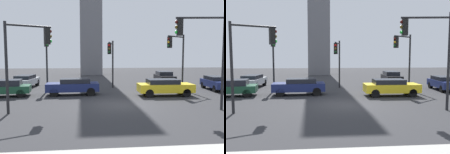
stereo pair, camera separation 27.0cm
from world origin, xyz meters
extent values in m
plane|color=#2D2D30|center=(0.00, 0.00, 0.00)|extent=(95.35, 95.35, 0.00)
cylinder|color=black|center=(6.05, -2.16, 2.94)|extent=(0.16, 0.16, 5.88)
cylinder|color=black|center=(4.61, -1.97, 5.57)|extent=(2.90, 0.49, 0.12)
cube|color=black|center=(3.42, -1.82, 5.02)|extent=(0.36, 0.36, 1.00)
sphere|color=#4C0F0C|center=(3.22, -1.80, 5.32)|extent=(0.20, 0.20, 0.20)
sphere|color=#594714|center=(3.22, -1.80, 5.02)|extent=(0.20, 0.20, 0.20)
sphere|color=green|center=(3.22, -1.80, 4.72)|extent=(0.20, 0.20, 0.20)
cylinder|color=black|center=(6.99, 6.19, 2.65)|extent=(0.16, 0.16, 5.30)
cylinder|color=black|center=(5.98, 5.45, 5.05)|extent=(2.09, 1.58, 0.12)
cube|color=black|center=(5.18, 4.86, 4.50)|extent=(0.45, 0.45, 1.00)
sphere|color=#4C0F0C|center=(5.02, 4.74, 4.80)|extent=(0.20, 0.20, 0.20)
sphere|color=yellow|center=(5.02, 4.74, 4.50)|extent=(0.20, 0.20, 0.20)
sphere|color=#14471E|center=(5.02, 4.74, 4.20)|extent=(0.20, 0.20, 0.20)
cylinder|color=black|center=(-6.64, -1.83, 2.62)|extent=(0.16, 0.16, 5.23)
cylinder|color=black|center=(-5.48, -1.24, 5.05)|extent=(2.38, 1.28, 0.12)
cube|color=black|center=(-4.54, -0.77, 4.50)|extent=(0.43, 0.43, 1.00)
sphere|color=#4C0F0C|center=(-4.36, -0.68, 4.80)|extent=(0.20, 0.20, 0.20)
sphere|color=#594714|center=(-4.36, -0.68, 4.50)|extent=(0.20, 0.20, 0.20)
sphere|color=green|center=(-4.36, -0.68, 4.20)|extent=(0.20, 0.20, 0.20)
cylinder|color=black|center=(-5.86, 6.92, 2.57)|extent=(0.16, 0.16, 5.15)
cube|color=black|center=(-5.86, 6.92, 4.65)|extent=(0.44, 0.44, 1.00)
sphere|color=#4C0F0C|center=(-5.77, 6.75, 4.95)|extent=(0.20, 0.20, 0.20)
sphere|color=#594714|center=(-5.77, 6.75, 4.65)|extent=(0.20, 0.20, 0.20)
sphere|color=green|center=(-5.77, 6.75, 4.35)|extent=(0.20, 0.20, 0.20)
cylinder|color=black|center=(0.50, 8.59, 2.41)|extent=(0.16, 0.16, 4.83)
cylinder|color=black|center=(0.17, 7.07, 4.50)|extent=(0.77, 3.06, 0.12)
cube|color=black|center=(-0.11, 5.80, 3.95)|extent=(0.38, 0.38, 1.00)
sphere|color=red|center=(-0.15, 5.61, 4.25)|extent=(0.20, 0.20, 0.20)
sphere|color=#594714|center=(-0.15, 5.61, 3.95)|extent=(0.20, 0.20, 0.20)
sphere|color=#14471E|center=(-0.15, 5.61, 3.65)|extent=(0.20, 0.20, 0.20)
cube|color=#ADB2B7|center=(-8.49, 9.68, 0.64)|extent=(2.08, 4.42, 0.58)
cube|color=black|center=(-8.51, 9.47, 1.10)|extent=(1.71, 2.52, 0.42)
cylinder|color=black|center=(-9.06, 11.19, 0.35)|extent=(0.37, 0.71, 0.69)
cylinder|color=black|center=(-7.66, 11.07, 0.35)|extent=(0.37, 0.71, 0.69)
cylinder|color=black|center=(-9.32, 8.29, 0.35)|extent=(0.37, 0.71, 0.69)
cylinder|color=black|center=(-7.91, 8.17, 0.35)|extent=(0.37, 0.71, 0.69)
cube|color=#19472D|center=(-8.90, 4.14, 0.61)|extent=(4.36, 2.29, 0.57)
cube|color=black|center=(-8.70, 4.17, 1.11)|extent=(2.51, 1.86, 0.52)
cylinder|color=black|center=(-7.41, 3.57, 0.32)|extent=(0.68, 0.40, 0.64)
cylinder|color=black|center=(-7.58, 5.05, 0.32)|extent=(0.68, 0.40, 0.64)
cube|color=navy|center=(10.24, 5.83, 0.65)|extent=(2.04, 4.24, 0.64)
cube|color=black|center=(10.26, 6.03, 1.13)|extent=(1.67, 2.43, 0.41)
cylinder|color=black|center=(9.43, 4.50, 0.33)|extent=(0.36, 0.68, 0.65)
cylinder|color=black|center=(11.05, 7.15, 0.33)|extent=(0.36, 0.68, 0.65)
cylinder|color=black|center=(9.69, 7.28, 0.33)|extent=(0.36, 0.68, 0.65)
cube|color=yellow|center=(4.28, 3.20, 0.67)|extent=(4.49, 1.91, 0.67)
cube|color=black|center=(4.06, 3.20, 1.18)|extent=(2.53, 1.65, 0.42)
cylinder|color=black|center=(5.81, 3.92, 0.34)|extent=(0.68, 0.34, 0.68)
cylinder|color=black|center=(5.79, 2.42, 0.34)|extent=(0.68, 0.34, 0.68)
cylinder|color=black|center=(2.78, 3.98, 0.34)|extent=(0.68, 0.34, 0.68)
cylinder|color=black|center=(2.75, 2.48, 0.34)|extent=(0.68, 0.34, 0.68)
cube|color=navy|center=(-3.36, 4.40, 0.69)|extent=(4.42, 1.95, 0.67)
cube|color=black|center=(-3.14, 4.41, 1.19)|extent=(2.50, 1.66, 0.41)
cylinder|color=black|center=(-4.80, 3.61, 0.35)|extent=(0.72, 0.35, 0.70)
cylinder|color=black|center=(-4.87, 5.06, 0.35)|extent=(0.72, 0.35, 0.70)
cylinder|color=black|center=(-1.85, 3.74, 0.35)|extent=(0.72, 0.35, 0.70)
cylinder|color=black|center=(-1.91, 5.19, 0.35)|extent=(0.72, 0.35, 0.70)
cube|color=black|center=(6.87, 11.23, 0.70)|extent=(2.06, 4.25, 0.69)
cube|color=black|center=(6.89, 11.44, 1.24)|extent=(1.71, 2.43, 0.47)
cylinder|color=black|center=(7.47, 9.78, 0.35)|extent=(0.37, 0.73, 0.70)
cylinder|color=black|center=(6.05, 9.89, 0.35)|extent=(0.37, 0.73, 0.70)
cylinder|color=black|center=(7.69, 12.58, 0.35)|extent=(0.37, 0.73, 0.70)
cylinder|color=black|center=(6.27, 12.69, 0.35)|extent=(0.37, 0.73, 0.70)
camera|label=1|loc=(-2.12, -15.70, 3.33)|focal=38.06mm
camera|label=2|loc=(-1.85, -15.73, 3.33)|focal=38.06mm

